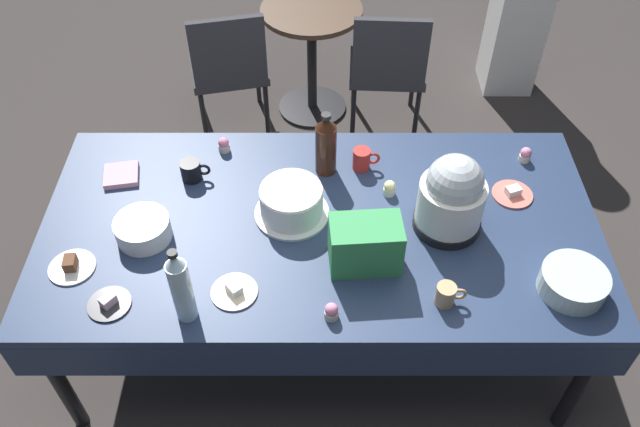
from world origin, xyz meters
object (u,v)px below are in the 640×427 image
at_px(cupcake_mint, 332,311).
at_px(maroon_chair_left, 228,64).
at_px(dessert_plate_charcoal, 109,303).
at_px(soda_bottle_cola, 326,145).
at_px(slow_cooker, 452,197).
at_px(coffee_mug_black, 192,171).
at_px(dessert_plate_coral, 512,193).
at_px(water_cooler, 521,4).
at_px(coffee_mug_red, 362,159).
at_px(soda_carton, 365,244).
at_px(glass_salad_bowl, 573,282).
at_px(ceramic_snack_bowl, 143,229).
at_px(soda_bottle_water, 181,287).
at_px(coffee_mug_tan, 447,295).
at_px(maroon_chair_right, 388,64).
at_px(frosted_layer_cake, 291,202).
at_px(round_cafe_table, 311,42).
at_px(cupcake_cocoa, 389,188).
at_px(cupcake_rose, 525,155).
at_px(dessert_plate_cream, 234,291).
at_px(dessert_plate_white, 71,266).
at_px(potluck_table, 320,233).
at_px(cupcake_lemon, 224,145).

relative_size(cupcake_mint, maroon_chair_left, 0.08).
distance_m(dessert_plate_charcoal, soda_bottle_cola, 1.05).
bearing_deg(slow_cooker, coffee_mug_black, 165.37).
xyz_separation_m(slow_cooker, cupcake_mint, (-0.46, -0.43, -0.13)).
xyz_separation_m(dessert_plate_coral, water_cooler, (0.47, 1.85, -0.17)).
relative_size(dessert_plate_charcoal, water_cooler, 0.13).
bearing_deg(coffee_mug_red, soda_carton, -91.69).
relative_size(glass_salad_bowl, soda_carton, 0.92).
relative_size(ceramic_snack_bowl, soda_bottle_water, 0.63).
xyz_separation_m(coffee_mug_tan, soda_carton, (-0.28, 0.18, 0.06)).
relative_size(dessert_plate_charcoal, maroon_chair_right, 0.18).
xyz_separation_m(dessert_plate_charcoal, soda_bottle_cola, (0.77, 0.70, 0.13)).
xyz_separation_m(frosted_layer_cake, round_cafe_table, (0.06, 1.67, -0.32)).
distance_m(cupcake_cocoa, coffee_mug_black, 0.82).
relative_size(soda_bottle_cola, round_cafe_table, 0.41).
xyz_separation_m(cupcake_rose, cupcake_mint, (-0.84, -0.81, 0.00)).
distance_m(dessert_plate_cream, dessert_plate_coral, 1.20).
height_order(dessert_plate_coral, cupcake_cocoa, cupcake_cocoa).
bearing_deg(dessert_plate_coral, soda_bottle_water, -154.82).
relative_size(glass_salad_bowl, round_cafe_table, 0.33).
bearing_deg(dessert_plate_charcoal, dessert_plate_coral, 19.66).
height_order(glass_salad_bowl, dessert_plate_white, glass_salad_bowl).
bearing_deg(cupcake_cocoa, coffee_mug_red, 123.25).
bearing_deg(maroon_chair_right, dessert_plate_white, -127.36).
relative_size(dessert_plate_white, soda_carton, 0.66).
distance_m(slow_cooker, glass_salad_bowl, 0.52).
xyz_separation_m(dessert_plate_cream, cupcake_cocoa, (0.59, 0.50, 0.02)).
relative_size(potluck_table, coffee_mug_black, 17.55).
bearing_deg(frosted_layer_cake, potluck_table, -21.80).
bearing_deg(slow_cooker, ceramic_snack_bowl, -177.11).
distance_m(ceramic_snack_bowl, soda_carton, 0.85).
height_order(ceramic_snack_bowl, dessert_plate_white, ceramic_snack_bowl).
relative_size(slow_cooker, maroon_chair_left, 0.40).
bearing_deg(frosted_layer_cake, cupcake_mint, -72.86).
distance_m(slow_cooker, coffee_mug_black, 1.07).
bearing_deg(cupcake_cocoa, coffee_mug_black, 173.57).
distance_m(dessert_plate_white, maroon_chair_left, 1.79).
bearing_deg(soda_bottle_water, coffee_mug_black, 96.21).
bearing_deg(dessert_plate_charcoal, ceramic_snack_bowl, 78.36).
xyz_separation_m(dessert_plate_cream, water_cooler, (1.57, 2.34, -0.17)).
relative_size(ceramic_snack_bowl, coffee_mug_tan, 1.93).
bearing_deg(cupcake_lemon, soda_bottle_cola, -15.82).
distance_m(ceramic_snack_bowl, cupcake_rose, 1.62).
height_order(potluck_table, glass_salad_bowl, glass_salad_bowl).
height_order(glass_salad_bowl, coffee_mug_red, coffee_mug_red).
bearing_deg(maroon_chair_left, round_cafe_table, 24.78).
bearing_deg(soda_bottle_water, cupcake_mint, -1.21).
distance_m(soda_bottle_water, round_cafe_table, 2.23).
height_order(cupcake_rose, maroon_chair_right, maroon_chair_right).
relative_size(ceramic_snack_bowl, dessert_plate_white, 1.23).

